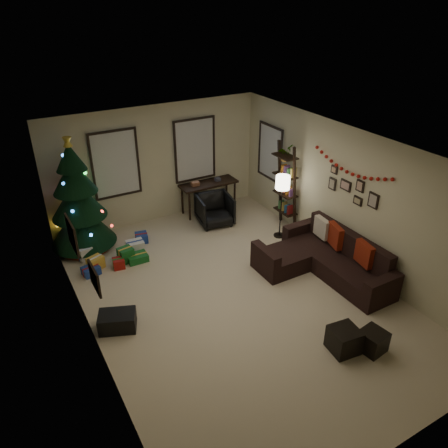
{
  "coord_description": "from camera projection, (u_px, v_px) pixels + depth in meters",
  "views": [
    {
      "loc": [
        -3.32,
        -5.37,
        4.88
      ],
      "look_at": [
        0.1,
        0.6,
        1.15
      ],
      "focal_mm": 34.98,
      "sensor_mm": 36.0,
      "label": 1
    }
  ],
  "objects": [
    {
      "name": "floor_lamp",
      "position": [
        283.0,
        187.0,
        9.18
      ],
      "size": [
        0.3,
        0.3,
        1.43
      ],
      "rotation": [
        0.0,
        0.0,
        -0.1
      ],
      "color": "black",
      "rests_on": "floor"
    },
    {
      "name": "pillow_red_b",
      "position": [
        335.0,
        236.0,
        8.47
      ],
      "size": [
        0.23,
        0.45,
        0.44
      ],
      "primitive_type": "cube",
      "rotation": [
        0.0,
        0.0,
        -0.27
      ],
      "color": "maroon",
      "rests_on": "sofa"
    },
    {
      "name": "pillow_cream",
      "position": [
        322.0,
        228.0,
        8.77
      ],
      "size": [
        0.15,
        0.41,
        0.4
      ],
      "primitive_type": "cube",
      "rotation": [
        0.0,
        0.0,
        -0.1
      ],
      "color": "#BCAE98",
      "rests_on": "sofa"
    },
    {
      "name": "gallery",
      "position": [
        352.0,
        189.0,
        8.15
      ],
      "size": [
        0.03,
        1.25,
        0.54
      ],
      "color": "black",
      "rests_on": "wall_right"
    },
    {
      "name": "storage_bin",
      "position": [
        117.0,
        321.0,
        7.03
      ],
      "size": [
        0.69,
        0.59,
        0.29
      ],
      "primitive_type": "cube",
      "rotation": [
        0.0,
        0.0,
        -0.39
      ],
      "color": "black",
      "rests_on": "floor"
    },
    {
      "name": "window_right_wall",
      "position": [
        271.0,
        152.0,
        10.18
      ],
      "size": [
        0.06,
        0.9,
        1.3
      ],
      "color": "#728CB2",
      "rests_on": "wall_right"
    },
    {
      "name": "wall_front",
      "position": [
        410.0,
        372.0,
        4.56
      ],
      "size": [
        5.0,
        0.0,
        5.0
      ],
      "primitive_type": "plane",
      "rotation": [
        -1.57,
        0.0,
        0.0
      ],
      "color": "#C4BB95",
      "rests_on": "floor"
    },
    {
      "name": "floor",
      "position": [
        236.0,
        295.0,
        7.87
      ],
      "size": [
        7.0,
        7.0,
        0.0
      ],
      "primitive_type": "plane",
      "color": "beige",
      "rests_on": "ground"
    },
    {
      "name": "potted_plant",
      "position": [
        285.0,
        151.0,
        9.38
      ],
      "size": [
        0.53,
        0.51,
        0.45
      ],
      "primitive_type": "imported",
      "rotation": [
        0.0,
        0.0,
        0.55
      ],
      "color": "#4C4C4C",
      "rests_on": "bookshelf"
    },
    {
      "name": "window_back_right",
      "position": [
        195.0,
        150.0,
        10.19
      ],
      "size": [
        1.05,
        0.06,
        1.5
      ],
      "color": "#728CB2",
      "rests_on": "wall_back"
    },
    {
      "name": "stocking_left",
      "position": [
        149.0,
        156.0,
        9.76
      ],
      "size": [
        0.2,
        0.05,
        0.36
      ],
      "color": "#990F0C",
      "rests_on": "wall_back"
    },
    {
      "name": "art_map",
      "position": [
        72.0,
        235.0,
        6.56
      ],
      "size": [
        0.04,
        0.6,
        0.5
      ],
      "color": "black",
      "rests_on": "wall_left"
    },
    {
      "name": "christmas_tree",
      "position": [
        78.0,
        203.0,
        8.85
      ],
      "size": [
        1.34,
        1.34,
        2.5
      ],
      "rotation": [
        0.0,
        0.0,
        0.15
      ],
      "color": "black",
      "rests_on": "floor"
    },
    {
      "name": "sofa",
      "position": [
        325.0,
        260.0,
        8.4
      ],
      "size": [
        1.68,
        2.45,
        0.82
      ],
      "color": "black",
      "rests_on": "floor"
    },
    {
      "name": "wall_back",
      "position": [
        157.0,
        165.0,
        9.9
      ],
      "size": [
        5.0,
        0.0,
        5.0
      ],
      "primitive_type": "plane",
      "rotation": [
        1.57,
        0.0,
        0.0
      ],
      "color": "#C4BB95",
      "rests_on": "floor"
    },
    {
      "name": "bookshelf",
      "position": [
        286.0,
        188.0,
        9.68
      ],
      "size": [
        0.3,
        0.59,
        2.01
      ],
      "color": "black",
      "rests_on": "floor"
    },
    {
      "name": "art_abstract",
      "position": [
        94.0,
        279.0,
        5.62
      ],
      "size": [
        0.04,
        0.45,
        0.35
      ],
      "color": "black",
      "rests_on": "wall_left"
    },
    {
      "name": "stocking_right",
      "position": [
        163.0,
        158.0,
        9.96
      ],
      "size": [
        0.2,
        0.05,
        0.36
      ],
      "color": "#990F0C",
      "rests_on": "wall_back"
    },
    {
      "name": "ottoman_far",
      "position": [
        373.0,
        341.0,
        6.6
      ],
      "size": [
        0.41,
        0.41,
        0.34
      ],
      "primitive_type": "cube",
      "rotation": [
        0.0,
        0.0,
        0.14
      ],
      "color": "black",
      "rests_on": "floor"
    },
    {
      "name": "desk",
      "position": [
        209.0,
        186.0,
        10.52
      ],
      "size": [
        1.41,
        0.5,
        0.76
      ],
      "color": "black",
      "rests_on": "floor"
    },
    {
      "name": "pillow_red_a",
      "position": [
        364.0,
        254.0,
        7.89
      ],
      "size": [
        0.19,
        0.44,
        0.43
      ],
      "primitive_type": "cube",
      "rotation": [
        0.0,
        0.0,
        -0.18
      ],
      "color": "maroon",
      "rests_on": "sofa"
    },
    {
      "name": "desk_chair",
      "position": [
        215.0,
        210.0,
        10.09
      ],
      "size": [
        0.8,
        0.76,
        0.72
      ],
      "primitive_type": "imported",
      "rotation": [
        0.0,
        0.0,
        -0.16
      ],
      "color": "black",
      "rests_on": "floor"
    },
    {
      "name": "ottoman_near",
      "position": [
        344.0,
        340.0,
        6.59
      ],
      "size": [
        0.46,
        0.46,
        0.39
      ],
      "primitive_type": "cube",
      "rotation": [
        0.0,
        0.0,
        -0.12
      ],
      "color": "black",
      "rests_on": "floor"
    },
    {
      "name": "window_back_left",
      "position": [
        115.0,
        164.0,
        9.36
      ],
      "size": [
        1.05,
        0.06,
        1.5
      ],
      "color": "#728CB2",
      "rests_on": "wall_back"
    },
    {
      "name": "wall_left",
      "position": [
        85.0,
        273.0,
        6.13
      ],
      "size": [
        0.0,
        7.0,
        7.0
      ],
      "primitive_type": "plane",
      "rotation": [
        1.57,
        0.0,
        1.57
      ],
      "color": "#C4BB95",
      "rests_on": "floor"
    },
    {
      "name": "ceiling",
      "position": [
        238.0,
        152.0,
        6.58
      ],
      "size": [
        7.0,
        7.0,
        0.0
      ],
      "primitive_type": "plane",
      "rotation": [
        3.14,
        0.0,
        0.0
      ],
      "color": "white",
      "rests_on": "floor"
    },
    {
      "name": "presents",
      "position": [
        117.0,
        255.0,
        8.85
      ],
      "size": [
        1.57,
        1.01,
        0.3
      ],
      "rotation": [
        0.0,
        0.0,
        -0.23
      ],
      "color": "silver",
      "rests_on": "floor"
    },
    {
      "name": "wall_right",
      "position": [
        349.0,
        198.0,
        8.32
      ],
      "size": [
        0.0,
        7.0,
        7.0
      ],
      "primitive_type": "plane",
      "rotation": [
        1.57,
        0.0,
        -1.57
      ],
      "color": "#C4BB95",
      "rests_on": "floor"
    },
    {
      "name": "garland",
      "position": [
        351.0,
        167.0,
        8.01
      ],
      "size": [
        0.08,
        1.9,
        0.3
      ],
      "primitive_type": null,
      "color": "#A5140C",
      "rests_on": "wall_right"
    }
  ]
}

